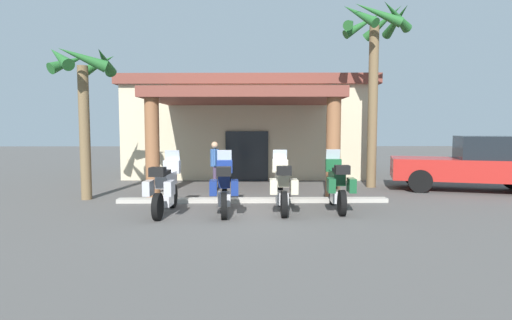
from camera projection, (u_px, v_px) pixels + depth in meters
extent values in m
plane|color=#514F4C|center=(246.00, 210.00, 10.88)|extent=(80.00, 80.00, 0.00)
cube|color=beige|center=(249.00, 132.00, 19.67)|extent=(10.96, 5.82, 4.07)
cube|color=#1E2328|center=(247.00, 156.00, 16.94)|extent=(1.80, 0.15, 2.10)
cube|color=brown|center=(245.00, 97.00, 14.58)|extent=(6.75, 4.66, 0.35)
cylinder|color=brown|center=(152.00, 148.00, 12.92)|extent=(0.46, 0.46, 3.19)
cylinder|color=brown|center=(333.00, 148.00, 12.85)|extent=(0.46, 0.46, 3.19)
cube|color=brown|center=(249.00, 86.00, 19.49)|extent=(11.37, 6.23, 0.44)
cylinder|color=black|center=(173.00, 196.00, 11.18)|extent=(0.17, 0.67, 0.66)
cylinder|color=black|center=(158.00, 207.00, 9.64)|extent=(0.17, 0.67, 0.66)
cube|color=silver|center=(165.00, 200.00, 10.38)|extent=(0.34, 0.57, 0.32)
cube|color=#B2B2B7|center=(166.00, 179.00, 10.49)|extent=(0.35, 1.16, 0.34)
cube|color=black|center=(163.00, 172.00, 10.13)|extent=(0.30, 0.61, 0.10)
cube|color=#B2B2B7|center=(172.00, 167.00, 11.10)|extent=(0.45, 0.26, 0.36)
cube|color=#B2BCC6|center=(172.00, 157.00, 11.16)|extent=(0.40, 0.13, 0.36)
cube|color=#B2B2B7|center=(148.00, 188.00, 9.76)|extent=(0.20, 0.45, 0.36)
cube|color=#B2B2B7|center=(170.00, 188.00, 9.75)|extent=(0.20, 0.45, 0.36)
cube|color=black|center=(158.00, 172.00, 9.62)|extent=(0.37, 0.33, 0.22)
cylinder|color=black|center=(225.00, 195.00, 11.28)|extent=(0.17, 0.67, 0.66)
cylinder|color=black|center=(224.00, 206.00, 9.74)|extent=(0.17, 0.67, 0.66)
cube|color=silver|center=(224.00, 199.00, 10.49)|extent=(0.35, 0.58, 0.32)
cube|color=navy|center=(224.00, 179.00, 10.60)|extent=(0.36, 1.16, 0.34)
cube|color=black|center=(224.00, 172.00, 10.23)|extent=(0.31, 0.61, 0.10)
cube|color=navy|center=(224.00, 166.00, 11.20)|extent=(0.45, 0.26, 0.36)
cube|color=#B2BCC6|center=(224.00, 156.00, 11.26)|extent=(0.41, 0.14, 0.36)
cube|color=navy|center=(213.00, 188.00, 9.84)|extent=(0.20, 0.45, 0.36)
cube|color=navy|center=(235.00, 187.00, 9.88)|extent=(0.20, 0.45, 0.36)
cube|color=black|center=(224.00, 171.00, 9.73)|extent=(0.38, 0.34, 0.22)
cylinder|color=black|center=(280.00, 194.00, 11.48)|extent=(0.15, 0.66, 0.66)
cylinder|color=black|center=(284.00, 204.00, 9.93)|extent=(0.15, 0.66, 0.66)
cube|color=silver|center=(282.00, 198.00, 10.68)|extent=(0.33, 0.56, 0.32)
cube|color=beige|center=(282.00, 178.00, 10.79)|extent=(0.31, 1.15, 0.34)
cube|color=black|center=(283.00, 171.00, 10.42)|extent=(0.29, 0.60, 0.10)
cube|color=beige|center=(280.00, 166.00, 11.40)|extent=(0.44, 0.24, 0.36)
cube|color=#B2BCC6|center=(280.00, 156.00, 11.45)|extent=(0.40, 0.12, 0.36)
cube|color=beige|center=(273.00, 186.00, 10.05)|extent=(0.18, 0.44, 0.36)
cube|color=beige|center=(294.00, 186.00, 10.05)|extent=(0.18, 0.44, 0.36)
cube|color=black|center=(284.00, 171.00, 9.92)|extent=(0.36, 0.32, 0.22)
cylinder|color=black|center=(333.00, 193.00, 11.68)|extent=(0.18, 0.67, 0.66)
cylinder|color=black|center=(342.00, 203.00, 10.14)|extent=(0.18, 0.67, 0.66)
cube|color=silver|center=(337.00, 196.00, 10.88)|extent=(0.35, 0.58, 0.32)
cube|color=#19512D|center=(337.00, 177.00, 10.99)|extent=(0.36, 1.17, 0.34)
cube|color=black|center=(339.00, 170.00, 10.62)|extent=(0.31, 0.61, 0.10)
cube|color=#19512D|center=(333.00, 165.00, 11.60)|extent=(0.45, 0.26, 0.36)
cube|color=#B2BCC6|center=(333.00, 155.00, 11.66)|extent=(0.41, 0.14, 0.36)
cube|color=#19512D|center=(331.00, 185.00, 10.26)|extent=(0.20, 0.45, 0.36)
cube|color=#19512D|center=(352.00, 185.00, 10.24)|extent=(0.20, 0.45, 0.36)
cube|color=black|center=(342.00, 170.00, 10.12)|extent=(0.38, 0.34, 0.22)
cylinder|color=#3F334C|center=(215.00, 178.00, 14.39)|extent=(0.14, 0.14, 0.87)
cylinder|color=#3F334C|center=(215.00, 179.00, 14.21)|extent=(0.14, 0.14, 0.87)
cylinder|color=#335999|center=(215.00, 158.00, 14.24)|extent=(0.32, 0.32, 0.62)
cylinder|color=#335999|center=(215.00, 156.00, 14.46)|extent=(0.09, 0.09, 0.58)
cylinder|color=#335999|center=(215.00, 157.00, 14.02)|extent=(0.09, 0.09, 0.58)
sphere|color=tan|center=(215.00, 145.00, 14.21)|extent=(0.24, 0.24, 0.24)
cylinder|color=black|center=(415.00, 176.00, 15.47)|extent=(0.84, 0.47, 0.80)
cylinder|color=black|center=(420.00, 181.00, 13.83)|extent=(0.84, 0.47, 0.80)
cube|color=#B2231E|center=(469.00, 169.00, 14.17)|extent=(5.53, 3.29, 0.75)
cube|color=black|center=(486.00, 148.00, 13.97)|extent=(2.22, 2.19, 0.80)
cylinder|color=brown|center=(85.00, 133.00, 12.37)|extent=(0.32, 0.32, 4.12)
cone|color=#236028|center=(105.00, 61.00, 12.25)|extent=(0.44, 1.40, 0.83)
cone|color=#236028|center=(98.00, 64.00, 12.83)|extent=(1.42, 0.84, 0.79)
cone|color=#236028|center=(69.00, 62.00, 12.56)|extent=(1.05, 1.35, 0.88)
cone|color=#236028|center=(59.00, 57.00, 11.70)|extent=(1.24, 1.19, 0.92)
cone|color=#236028|center=(83.00, 58.00, 11.59)|extent=(1.42, 0.87, 0.79)
cylinder|color=brown|center=(373.00, 108.00, 14.93)|extent=(0.35, 0.35, 5.98)
cone|color=#236028|center=(397.00, 21.00, 14.81)|extent=(0.58, 1.74, 1.02)
cone|color=#236028|center=(383.00, 22.00, 15.35)|extent=(1.47, 1.29, 1.29)
cone|color=#236028|center=(363.00, 24.00, 15.51)|extent=(1.69, 0.73, 1.19)
cone|color=#236028|center=(351.00, 23.00, 14.98)|extent=(0.96, 1.75, 0.90)
cone|color=#236028|center=(359.00, 14.00, 14.18)|extent=(1.23, 1.56, 1.22)
cone|color=#236028|center=(378.00, 13.00, 13.84)|extent=(1.74, 0.64, 1.04)
cone|color=#236028|center=(396.00, 15.00, 14.05)|extent=(1.54, 1.40, 0.97)
cube|color=#ADA89E|center=(253.00, 200.00, 12.05)|extent=(8.09, 0.36, 0.12)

